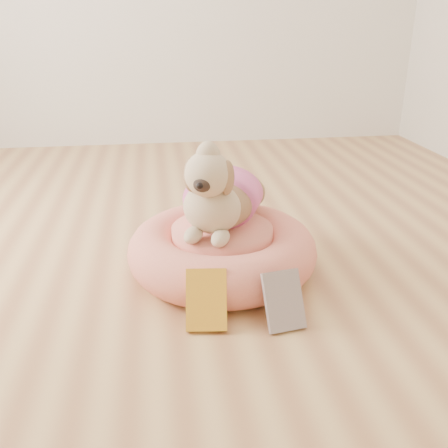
{
  "coord_description": "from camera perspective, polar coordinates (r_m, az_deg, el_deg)",
  "views": [
    {
      "loc": [
        -0.04,
        -1.66,
        0.93
      ],
      "look_at": [
        0.2,
        0.02,
        0.22
      ],
      "focal_mm": 40.0,
      "sensor_mm": 36.0,
      "label": 1
    }
  ],
  "objects": [
    {
      "name": "floor",
      "position": [
        1.9,
        -5.92,
        -6.66
      ],
      "size": [
        4.5,
        4.5,
        0.0
      ],
      "primitive_type": "plane",
      "color": "#AA7347",
      "rests_on": "ground"
    },
    {
      "name": "pet_bed",
      "position": [
        1.93,
        -0.21,
        -3.0
      ],
      "size": [
        0.73,
        0.73,
        0.19
      ],
      "color": "#DB5F55",
      "rests_on": "floor"
    },
    {
      "name": "dog",
      "position": [
        1.84,
        -0.52,
        5.02
      ],
      "size": [
        0.51,
        0.59,
        0.36
      ],
      "primitive_type": null,
      "rotation": [
        0.0,
        0.0,
        -0.41
      ],
      "color": "brown",
      "rests_on": "pet_bed"
    },
    {
      "name": "book_yellow",
      "position": [
        1.61,
        -2.03,
        -8.64
      ],
      "size": [
        0.14,
        0.14,
        0.18
      ],
      "primitive_type": "cube",
      "rotation": [
        -0.56,
        0.0,
        -0.12
      ],
      "color": "yellow",
      "rests_on": "floor"
    },
    {
      "name": "book_white",
      "position": [
        1.62,
        6.84,
        -8.69
      ],
      "size": [
        0.14,
        0.13,
        0.18
      ],
      "primitive_type": "cube",
      "rotation": [
        -0.49,
        0.0,
        0.17
      ],
      "color": "white",
      "rests_on": "floor"
    }
  ]
}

